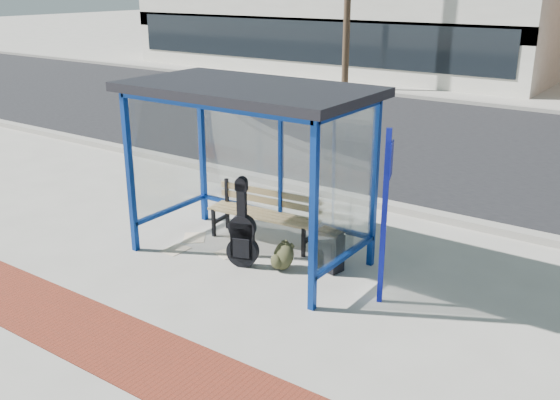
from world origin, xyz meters
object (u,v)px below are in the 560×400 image
Objects in this scene: guitar_bag at (242,236)px; backpack at (282,257)px; bench at (265,211)px; suitcase at (329,250)px.

backpack is (0.50, 0.22, -0.25)m from guitar_bag.
guitar_bag is (0.27, -0.89, -0.02)m from bench.
guitar_bag reaches higher than suitcase.
bench is 1.47× the size of guitar_bag.
bench is 1.35m from suitcase.
guitar_bag reaches higher than bench.
suitcase is (1.02, 0.56, -0.15)m from guitar_bag.
guitar_bag is 3.03× the size of backpack.
bench reaches higher than backpack.
bench is 0.94m from guitar_bag.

